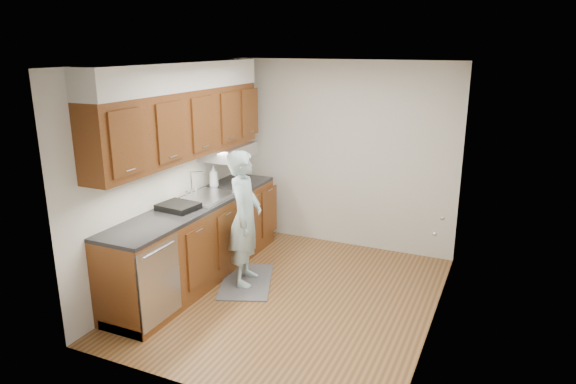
{
  "coord_description": "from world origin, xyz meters",
  "views": [
    {
      "loc": [
        2.07,
        -4.69,
        2.69
      ],
      "look_at": [
        -0.16,
        0.25,
        1.12
      ],
      "focal_mm": 32.0,
      "sensor_mm": 36.0,
      "label": 1
    }
  ],
  "objects_px": {
    "soap_bottle_a": "(214,176)",
    "soap_bottle_b": "(237,183)",
    "person": "(245,209)",
    "steel_can": "(241,184)",
    "dish_rack": "(178,206)",
    "soap_bottle_c": "(242,178)"
  },
  "relations": [
    {
      "from": "soap_bottle_b",
      "to": "dish_rack",
      "type": "xyz_separation_m",
      "value": [
        -0.2,
        -0.95,
        -0.06
      ]
    },
    {
      "from": "soap_bottle_b",
      "to": "steel_can",
      "type": "bearing_deg",
      "value": 42.53
    },
    {
      "from": "soap_bottle_a",
      "to": "dish_rack",
      "type": "distance_m",
      "value": 0.94
    },
    {
      "from": "soap_bottle_c",
      "to": "steel_can",
      "type": "relative_size",
      "value": 1.17
    },
    {
      "from": "steel_can",
      "to": "person",
      "type": "bearing_deg",
      "value": -57.4
    },
    {
      "from": "soap_bottle_a",
      "to": "soap_bottle_b",
      "type": "distance_m",
      "value": 0.32
    },
    {
      "from": "steel_can",
      "to": "dish_rack",
      "type": "xyz_separation_m",
      "value": [
        -0.24,
        -0.98,
        -0.03
      ]
    },
    {
      "from": "soap_bottle_b",
      "to": "dish_rack",
      "type": "relative_size",
      "value": 0.45
    },
    {
      "from": "soap_bottle_a",
      "to": "soap_bottle_b",
      "type": "xyz_separation_m",
      "value": [
        0.32,
        0.03,
        -0.06
      ]
    },
    {
      "from": "soap_bottle_a",
      "to": "dish_rack",
      "type": "height_order",
      "value": "soap_bottle_a"
    },
    {
      "from": "steel_can",
      "to": "dish_rack",
      "type": "relative_size",
      "value": 0.32
    },
    {
      "from": "person",
      "to": "steel_can",
      "type": "xyz_separation_m",
      "value": [
        -0.37,
        0.58,
        0.11
      ]
    },
    {
      "from": "dish_rack",
      "to": "soap_bottle_b",
      "type": "bearing_deg",
      "value": 83.92
    },
    {
      "from": "person",
      "to": "soap_bottle_a",
      "type": "height_order",
      "value": "person"
    },
    {
      "from": "dish_rack",
      "to": "soap_bottle_a",
      "type": "bearing_deg",
      "value": 103.14
    },
    {
      "from": "soap_bottle_a",
      "to": "soap_bottle_b",
      "type": "bearing_deg",
      "value": 4.68
    },
    {
      "from": "soap_bottle_a",
      "to": "steel_can",
      "type": "distance_m",
      "value": 0.37
    },
    {
      "from": "soap_bottle_a",
      "to": "steel_can",
      "type": "height_order",
      "value": "soap_bottle_a"
    },
    {
      "from": "dish_rack",
      "to": "person",
      "type": "bearing_deg",
      "value": 39.55
    },
    {
      "from": "soap_bottle_a",
      "to": "soap_bottle_c",
      "type": "xyz_separation_m",
      "value": [
        0.23,
        0.31,
        -0.08
      ]
    },
    {
      "from": "soap_bottle_a",
      "to": "soap_bottle_b",
      "type": "relative_size",
      "value": 1.67
    },
    {
      "from": "soap_bottle_c",
      "to": "soap_bottle_b",
      "type": "bearing_deg",
      "value": -73.55
    }
  ]
}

